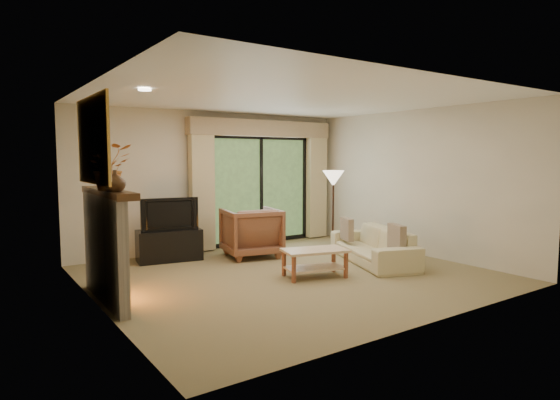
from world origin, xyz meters
TOP-DOWN VIEW (x-y plane):
  - floor at (0.00, 0.00)m, footprint 5.50×5.50m
  - ceiling at (0.00, 0.00)m, footprint 5.50×5.50m
  - wall_back at (0.00, 2.50)m, footprint 5.00×0.00m
  - wall_front at (0.00, -2.50)m, footprint 5.00×0.00m
  - wall_left at (-2.75, 0.00)m, footprint 0.00×5.00m
  - wall_right at (2.75, 0.00)m, footprint 0.00×5.00m
  - fireplace at (-2.63, 0.20)m, footprint 0.24×1.70m
  - mirror at (-2.71, 0.20)m, footprint 0.07×1.45m
  - sliding_door at (1.00, 2.45)m, footprint 2.26×0.10m
  - curtain_left at (-0.35, 2.34)m, footprint 0.45×0.18m
  - curtain_right at (2.35, 2.34)m, footprint 0.45×0.18m
  - cornice at (1.00, 2.36)m, footprint 3.20×0.24m
  - media_console at (-1.15, 1.95)m, footprint 1.12×0.64m
  - tv at (-1.15, 1.95)m, footprint 0.96×0.28m
  - armchair at (0.17, 1.46)m, footprint 1.10×1.12m
  - sofa at (1.61, -0.10)m, footprint 1.41×2.11m
  - pillow_near at (1.54, -0.67)m, footprint 0.25×0.43m
  - pillow_far at (1.54, 0.47)m, footprint 0.23×0.40m
  - coffee_table at (0.20, -0.31)m, footprint 1.02×0.73m
  - floor_lamp at (1.71, 1.04)m, footprint 0.52×0.52m
  - vase at (-2.61, -0.28)m, footprint 0.29×0.29m
  - branches at (-2.61, -0.05)m, footprint 0.56×0.52m

SIDE VIEW (x-z plane):
  - floor at x=0.00m, z-range 0.00..0.00m
  - coffee_table at x=0.20m, z-range 0.00..0.41m
  - media_console at x=-1.15m, z-range 0.00..0.53m
  - sofa at x=1.61m, z-range 0.00..0.57m
  - armchair at x=0.17m, z-range 0.00..0.87m
  - pillow_far at x=1.54m, z-range 0.30..0.69m
  - pillow_near at x=1.54m, z-range 0.29..0.71m
  - fireplace at x=-2.63m, z-range 0.00..1.37m
  - floor_lamp at x=1.71m, z-range 0.00..1.51m
  - tv at x=-1.15m, z-range 0.53..1.08m
  - sliding_door at x=1.00m, z-range 0.02..2.18m
  - curtain_left at x=-0.35m, z-range 0.02..2.38m
  - curtain_right at x=2.35m, z-range 0.02..2.38m
  - wall_back at x=0.00m, z-range -1.20..3.80m
  - wall_front at x=0.00m, z-range -1.20..3.80m
  - wall_left at x=-2.75m, z-range -1.20..3.80m
  - wall_right at x=2.75m, z-range -1.20..3.80m
  - vase at x=-2.61m, z-range 1.37..1.61m
  - branches at x=-2.61m, z-range 1.37..1.90m
  - mirror at x=-2.71m, z-range 1.44..2.46m
  - cornice at x=1.00m, z-range 2.16..2.48m
  - ceiling at x=0.00m, z-range 2.60..2.60m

